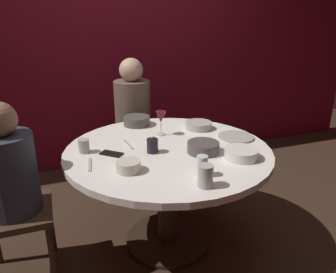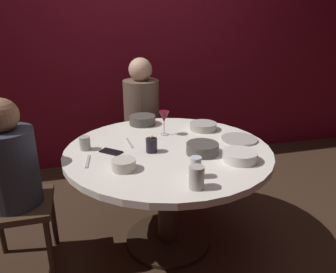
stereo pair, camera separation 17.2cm
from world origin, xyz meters
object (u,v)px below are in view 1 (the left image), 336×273
Objects in this scene: seated_diner_left at (9,175)px; bowl_sauce_side at (137,121)px; dinner_plate at (236,137)px; bowl_small_white at (203,147)px; seated_diner_back at (133,110)px; wine_glass at (161,118)px; cup_by_left_diner at (205,176)px; cell_phone at (111,154)px; cup_by_right_diner at (84,146)px; dining_table at (168,169)px; candle_holder at (152,146)px; bowl_rice_portion at (129,166)px; cup_near_candle at (202,166)px; bowl_serving_large at (199,125)px; bowl_salad_center at (241,154)px.

seated_diner_left is 5.43× the size of bowl_sauce_side.
dinner_plate is 1.24× the size of bowl_small_white.
seated_diner_back is (0.95, 0.93, 0.04)m from seated_diner_left.
wine_glass reaches higher than cup_by_left_diner.
cup_by_right_diner reaches higher than cell_phone.
cell_phone is 1.19× the size of cup_by_left_diner.
cup_by_left_diner is at bearing -90.53° from dining_table.
candle_holder is 0.32m from bowl_small_white.
bowl_rice_portion is (0.63, -0.24, 0.06)m from seated_diner_left.
bowl_small_white is 0.98× the size of bowl_sauce_side.
bowl_sauce_side is 0.97m from cup_near_candle.
seated_diner_back reaches higher than dinner_plate.
bowl_small_white is at bearing -69.85° from wine_glass.
seated_diner_back is at bearing 44.37° from seated_diner_left.
wine_glass reaches higher than dinner_plate.
cell_phone is 0.67m from cup_by_left_diner.
seated_diner_back is 10.74× the size of candle_holder.
bowl_serving_large is 0.98× the size of bowl_salad_center.
seated_diner_left is 1.03m from wine_glass.
candle_holder is 0.80× the size of cell_phone.
cup_near_candle is at bearing -158.27° from bowl_salad_center.
bowl_sauce_side reaches higher than cell_phone.
bowl_salad_center is 1.00× the size of bowl_sauce_side.
dinner_plate is at bearing 1.35° from dining_table.
candle_holder reaches higher than bowl_salad_center.
bowl_rice_portion is at bearing -60.63° from cup_by_right_diner.
seated_diner_left is 0.45m from cup_by_right_diner.
cell_phone is 0.70× the size of bowl_small_white.
seated_diner_back is at bearing 106.27° from bowl_salad_center.
dining_table is at bearing 142.22° from bowl_small_white.
candle_holder is 0.54m from bowl_salad_center.
bowl_small_white reaches higher than bowl_salad_center.
bowl_serving_large is 0.59m from bowl_salad_center.
seated_diner_left is at bearing -167.65° from bowl_serving_large.
cup_by_right_diner is (-0.52, 0.11, 0.19)m from dining_table.
seated_diner_back reaches higher than cup_by_right_diner.
cup_by_left_diner reaches higher than bowl_sauce_side.
dinner_plate reaches higher than dining_table.
bowl_rice_portion is 0.40m from cup_near_candle.
wine_glass is 0.86× the size of bowl_salad_center.
bowl_salad_center is (1.31, -0.30, 0.06)m from seated_diner_left.
seated_diner_left is 5.45× the size of bowl_salad_center.
cup_by_left_diner reaches higher than bowl_small_white.
dinner_plate is 0.78m from bowl_sauce_side.
dinner_plate is 2.87× the size of cup_by_right_diner.
candle_holder is 0.63m from dinner_plate.
seated_diner_left reaches higher than cup_by_left_diner.
seated_diner_left is 0.59m from cell_phone.
cup_by_right_diner is (-0.15, 0.09, 0.04)m from cell_phone.
seated_diner_left reaches higher than cup_by_right_diner.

